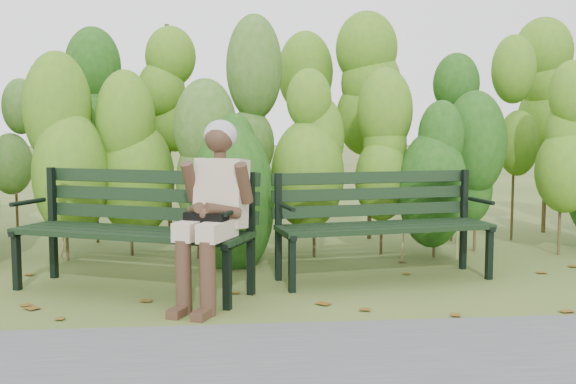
{
  "coord_description": "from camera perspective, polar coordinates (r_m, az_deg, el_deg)",
  "views": [
    {
      "loc": [
        -0.53,
        -5.22,
        1.3
      ],
      "look_at": [
        0.0,
        0.35,
        0.75
      ],
      "focal_mm": 42.0,
      "sensor_mm": 36.0,
      "label": 1
    }
  ],
  "objects": [
    {
      "name": "ground",
      "position": [
        5.41,
        0.35,
        -8.3
      ],
      "size": [
        80.0,
        80.0,
        0.0
      ],
      "primitive_type": "plane",
      "color": "#3E541F"
    },
    {
      "name": "hedge_band",
      "position": [
        7.1,
        -1.16,
        5.27
      ],
      "size": [
        11.04,
        1.67,
        2.42
      ],
      "color": "#47381E",
      "rests_on": "ground"
    },
    {
      "name": "leaf_litter",
      "position": [
        5.24,
        1.28,
        -8.72
      ],
      "size": [
        5.98,
        2.18,
        0.01
      ],
      "color": "brown",
      "rests_on": "ground"
    },
    {
      "name": "bench_left",
      "position": [
        5.46,
        -12.59,
        -2.32
      ],
      "size": [
        1.99,
        1.34,
        0.95
      ],
      "color": "black",
      "rests_on": "ground"
    },
    {
      "name": "bench_right",
      "position": [
        5.8,
        7.81,
        -2.01
      ],
      "size": [
        1.89,
        0.89,
        0.91
      ],
      "color": "black",
      "rests_on": "ground"
    },
    {
      "name": "seated_woman",
      "position": [
        4.91,
        -6.31,
        -0.69
      ],
      "size": [
        0.63,
        0.82,
        1.35
      ],
      "color": "#BDB495",
      "rests_on": "ground"
    }
  ]
}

